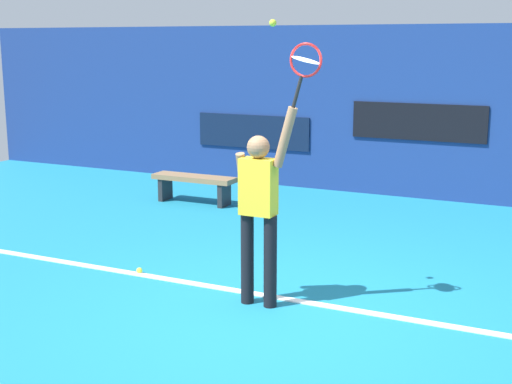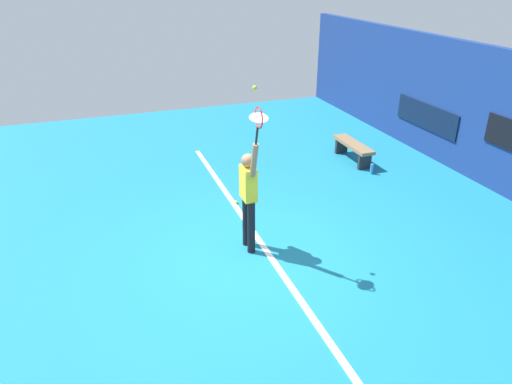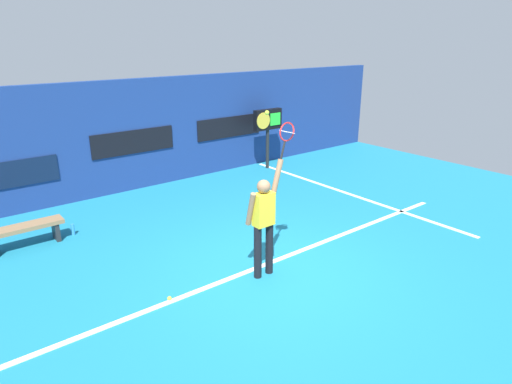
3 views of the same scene
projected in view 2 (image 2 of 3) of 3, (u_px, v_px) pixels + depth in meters
name	position (u px, v px, depth m)	size (l,w,h in m)	color
ground_plane	(249.00, 256.00, 7.76)	(18.00, 18.00, 0.00)	teal
sponsor_banner_portside	(426.00, 116.00, 11.60)	(2.20, 0.03, 0.60)	#0C1933
court_baseline	(267.00, 252.00, 7.85)	(10.00, 0.10, 0.01)	white
tennis_player	(249.00, 194.00, 7.55)	(0.64, 0.31, 1.98)	black
tennis_racket	(258.00, 120.00, 6.57)	(0.39, 0.27, 0.63)	black
tennis_ball	(255.00, 88.00, 6.73)	(0.07, 0.07, 0.07)	#CCE033
court_bench	(353.00, 147.00, 11.40)	(1.40, 0.36, 0.45)	olive
water_bottle	(372.00, 169.00, 10.76)	(0.07, 0.07, 0.24)	#338CD8
spare_ball	(236.00, 202.00, 9.44)	(0.07, 0.07, 0.07)	#CCE033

